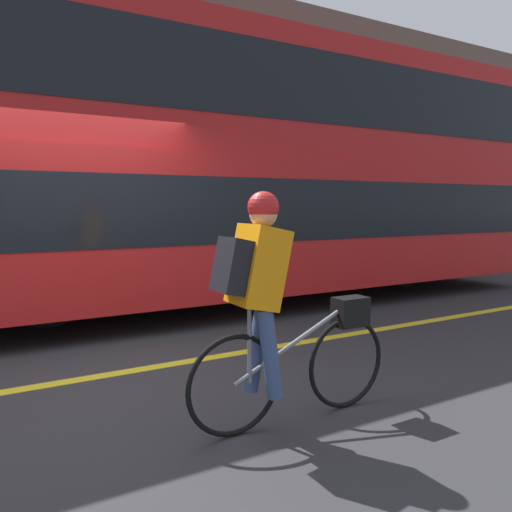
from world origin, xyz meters
TOP-DOWN VIEW (x-y plane):
  - ground_plane at (0.00, 0.00)m, footprint 80.00×80.00m
  - road_center_line at (0.00, 0.08)m, footprint 50.00×0.14m
  - sidewalk_curb at (0.00, 5.73)m, footprint 60.00×2.45m
  - building_facade at (0.00, 7.10)m, footprint 60.00×0.30m
  - bus at (2.99, 2.37)m, footprint 10.18×2.60m
  - cyclist_on_bike at (0.79, -1.57)m, footprint 1.66×0.32m

SIDE VIEW (x-z plane):
  - ground_plane at x=0.00m, z-range 0.00..0.00m
  - road_center_line at x=0.00m, z-range 0.00..0.01m
  - sidewalk_curb at x=0.00m, z-range 0.00..0.13m
  - cyclist_on_bike at x=0.79m, z-range 0.06..1.70m
  - bus at x=2.99m, z-range 0.22..4.13m
  - building_facade at x=0.00m, z-range 0.00..6.92m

